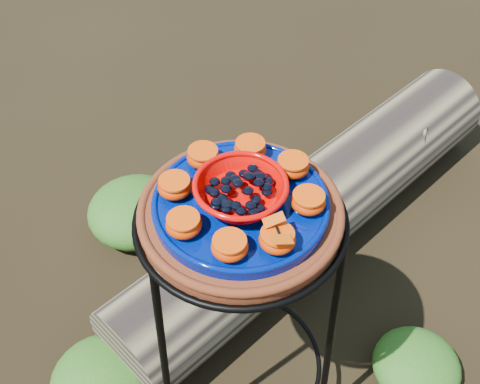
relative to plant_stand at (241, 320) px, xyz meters
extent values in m
cylinder|color=#581C12|center=(0.00, 0.00, 0.37)|extent=(0.37, 0.37, 0.03)
cylinder|color=#00033C|center=(0.00, 0.00, 0.39)|extent=(0.32, 0.32, 0.02)
ellipsoid|color=#BD3B00|center=(0.04, -0.11, 0.42)|extent=(0.06, 0.06, 0.03)
ellipsoid|color=#BD3B00|center=(0.11, -0.04, 0.42)|extent=(0.06, 0.06, 0.03)
ellipsoid|color=#BD3B00|center=(0.11, 0.05, 0.42)|extent=(0.06, 0.06, 0.03)
ellipsoid|color=#BD3B00|center=(0.04, 0.11, 0.42)|extent=(0.06, 0.06, 0.03)
ellipsoid|color=#BD3B00|center=(-0.05, 0.11, 0.42)|extent=(0.06, 0.06, 0.03)
ellipsoid|color=#BD3B00|center=(-0.11, 0.04, 0.42)|extent=(0.06, 0.06, 0.03)
ellipsoid|color=#BD3B00|center=(-0.11, -0.05, 0.42)|extent=(0.06, 0.06, 0.03)
ellipsoid|color=#BD3B00|center=(-0.04, -0.11, 0.42)|extent=(0.06, 0.06, 0.03)
ellipsoid|color=#225314|center=(-0.36, 0.05, -0.28)|extent=(0.28, 0.28, 0.14)
ellipsoid|color=#225314|center=(0.47, -0.04, -0.29)|extent=(0.24, 0.24, 0.12)
ellipsoid|color=#225314|center=(-0.24, 0.63, -0.27)|extent=(0.31, 0.31, 0.16)
camera|label=1|loc=(-0.12, -0.72, 1.20)|focal=45.00mm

